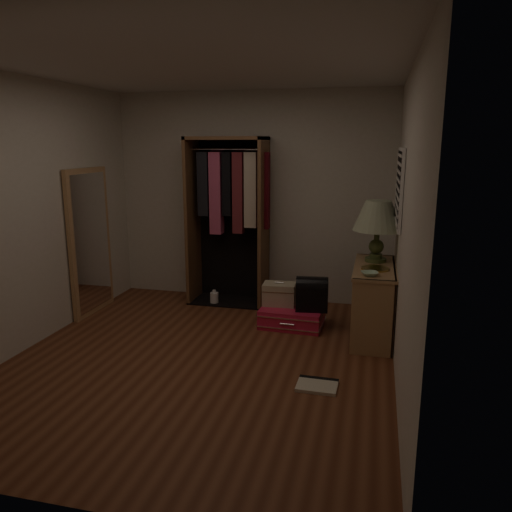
% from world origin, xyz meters
% --- Properties ---
extents(ground, '(4.00, 4.00, 0.00)m').
position_xyz_m(ground, '(0.00, 0.00, 0.00)').
color(ground, '#5E2F1B').
rests_on(ground, ground).
extents(room_walls, '(3.52, 4.02, 2.60)m').
position_xyz_m(room_walls, '(0.08, 0.04, 1.50)').
color(room_walls, beige).
rests_on(room_walls, ground).
extents(console_bookshelf, '(0.42, 1.12, 0.75)m').
position_xyz_m(console_bookshelf, '(1.53, 1.04, 0.39)').
color(console_bookshelf, '#A4794F').
rests_on(console_bookshelf, ground).
extents(open_wardrobe, '(1.00, 0.50, 2.05)m').
position_xyz_m(open_wardrobe, '(-0.23, 1.77, 1.21)').
color(open_wardrobe, brown).
rests_on(open_wardrobe, ground).
extents(floor_mirror, '(0.06, 0.80, 1.70)m').
position_xyz_m(floor_mirror, '(-1.70, 1.00, 0.85)').
color(floor_mirror, tan).
rests_on(floor_mirror, ground).
extents(pink_suitcase, '(0.71, 0.53, 0.21)m').
position_xyz_m(pink_suitcase, '(0.68, 1.08, 0.11)').
color(pink_suitcase, red).
rests_on(pink_suitcase, ground).
extents(train_case, '(0.38, 0.27, 0.26)m').
position_xyz_m(train_case, '(0.52, 1.16, 0.33)').
color(train_case, tan).
rests_on(train_case, pink_suitcase).
extents(black_bag, '(0.36, 0.26, 0.37)m').
position_xyz_m(black_bag, '(0.89, 1.06, 0.40)').
color(black_bag, black).
rests_on(black_bag, pink_suitcase).
extents(table_lamp, '(0.68, 0.68, 0.65)m').
position_xyz_m(table_lamp, '(1.54, 1.21, 1.22)').
color(table_lamp, '#3E4E25').
rests_on(table_lamp, console_bookshelf).
extents(brass_tray, '(0.29, 0.29, 0.02)m').
position_xyz_m(brass_tray, '(1.54, 0.86, 0.76)').
color(brass_tray, '#A98E41').
rests_on(brass_tray, console_bookshelf).
extents(ceramic_bowl, '(0.19, 0.19, 0.04)m').
position_xyz_m(ceramic_bowl, '(1.49, 0.60, 0.77)').
color(ceramic_bowl, '#AED1AF').
rests_on(ceramic_bowl, console_bookshelf).
extents(white_jug, '(0.12, 0.12, 0.18)m').
position_xyz_m(white_jug, '(-0.40, 1.60, 0.08)').
color(white_jug, white).
rests_on(white_jug, ground).
extents(floor_book, '(0.34, 0.27, 0.03)m').
position_xyz_m(floor_book, '(1.12, -0.26, 0.01)').
color(floor_book, beige).
rests_on(floor_book, ground).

